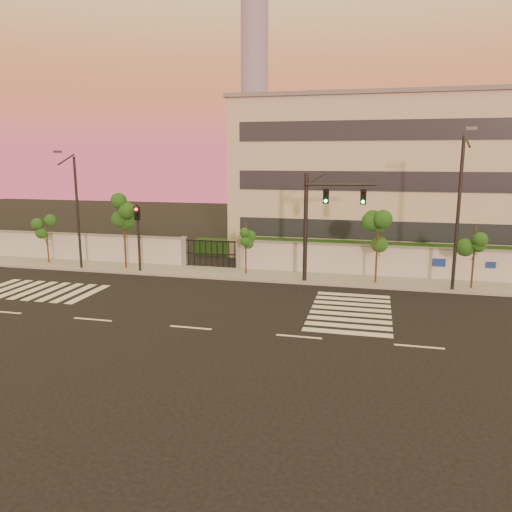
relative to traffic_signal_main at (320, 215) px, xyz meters
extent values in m
plane|color=black|center=(-4.75, -9.54, -4.26)|extent=(120.00, 120.00, 0.00)
cube|color=gray|center=(-4.75, 0.96, -4.19)|extent=(60.00, 3.00, 0.15)
cube|color=#AAADB1|center=(-22.25, 2.46, -3.26)|extent=(25.00, 0.30, 2.00)
cube|color=slate|center=(-22.25, 2.46, -2.20)|extent=(25.00, 0.36, 0.12)
cube|color=#AAADB1|center=(9.75, 2.46, -3.26)|extent=(31.00, 0.30, 2.00)
cube|color=slate|center=(9.75, 2.46, -2.20)|extent=(31.00, 0.36, 0.12)
cube|color=slate|center=(-9.75, 2.46, -3.16)|extent=(0.35, 0.35, 2.20)
cube|color=slate|center=(-5.75, 2.46, -3.16)|extent=(0.35, 0.35, 2.20)
cube|color=black|center=(4.25, 4.96, -3.36)|extent=(20.00, 2.00, 1.80)
cube|color=black|center=(-20.75, 4.96, -3.56)|extent=(12.00, 1.80, 1.40)
cube|color=black|center=(-7.75, 7.46, -3.66)|extent=(6.00, 1.50, 1.20)
cube|color=beige|center=(4.25, 12.46, 1.74)|extent=(24.00, 12.00, 12.00)
cube|color=#262D38|center=(4.25, 6.44, -1.76)|extent=(22.00, 0.08, 1.40)
cube|color=#262D38|center=(4.25, 6.44, 1.74)|extent=(22.00, 0.08, 1.40)
cube|color=#262D38|center=(4.25, 6.44, 5.24)|extent=(22.00, 0.08, 1.40)
cube|color=slate|center=(4.25, 12.46, 7.84)|extent=(24.40, 12.40, 0.30)
cylinder|color=slate|center=(-69.75, 270.46, 50.74)|extent=(16.00, 16.00, 110.00)
cube|color=silver|center=(-17.85, -5.54, -4.25)|extent=(0.50, 4.00, 0.02)
cube|color=silver|center=(-16.95, -5.54, -4.25)|extent=(0.50, 4.00, 0.02)
cube|color=silver|center=(-16.05, -5.54, -4.25)|extent=(0.50, 4.00, 0.02)
cube|color=silver|center=(-15.15, -5.54, -4.25)|extent=(0.50, 4.00, 0.02)
cube|color=silver|center=(-14.25, -5.54, -4.25)|extent=(0.50, 4.00, 0.02)
cube|color=silver|center=(-13.35, -5.54, -4.25)|extent=(0.50, 4.00, 0.02)
cube|color=silver|center=(-12.45, -5.54, -4.25)|extent=(0.50, 4.00, 0.02)
cube|color=silver|center=(2.25, -8.54, -4.25)|extent=(4.00, 0.50, 0.02)
cube|color=silver|center=(2.25, -7.64, -4.25)|extent=(4.00, 0.50, 0.02)
cube|color=silver|center=(2.25, -6.74, -4.25)|extent=(4.00, 0.50, 0.02)
cube|color=silver|center=(2.25, -5.84, -4.25)|extent=(4.00, 0.50, 0.02)
cube|color=silver|center=(2.25, -4.94, -4.25)|extent=(4.00, 0.50, 0.02)
cube|color=silver|center=(2.25, -4.04, -4.25)|extent=(4.00, 0.50, 0.02)
cube|color=silver|center=(2.25, -3.14, -4.25)|extent=(4.00, 0.50, 0.02)
cube|color=silver|center=(2.25, -2.24, -4.25)|extent=(4.00, 0.50, 0.02)
cube|color=silver|center=(-14.75, -9.54, -4.26)|extent=(2.00, 0.15, 0.01)
cube|color=silver|center=(-9.75, -9.54, -4.26)|extent=(2.00, 0.15, 0.01)
cube|color=silver|center=(-4.75, -9.54, -4.26)|extent=(2.00, 0.15, 0.01)
cube|color=silver|center=(0.25, -9.54, -4.26)|extent=(2.00, 0.15, 0.01)
cube|color=silver|center=(5.25, -9.54, -4.26)|extent=(2.00, 0.15, 0.01)
cylinder|color=#382314|center=(-19.66, 0.94, -2.49)|extent=(0.11, 0.11, 3.55)
sphere|color=#144817|center=(-19.66, 0.94, -1.43)|extent=(1.00, 1.00, 1.00)
sphere|color=#144817|center=(-19.34, 1.12, -1.96)|extent=(0.77, 0.77, 0.77)
sphere|color=#144817|center=(-19.93, 0.80, -1.78)|extent=(0.73, 0.73, 0.73)
cylinder|color=#382314|center=(-13.39, 0.72, -1.72)|extent=(0.13, 0.13, 5.09)
sphere|color=#144817|center=(-13.39, 0.72, -0.19)|extent=(1.20, 1.20, 1.20)
sphere|color=#144817|center=(-13.01, 0.93, -0.95)|extent=(0.92, 0.92, 0.92)
sphere|color=#144817|center=(-13.72, 0.55, -0.70)|extent=(0.87, 0.87, 0.87)
cylinder|color=#382314|center=(-4.86, 0.95, -2.48)|extent=(0.11, 0.11, 3.56)
sphere|color=#144817|center=(-4.86, 0.95, -1.41)|extent=(0.97, 0.97, 0.97)
sphere|color=#144817|center=(-4.56, 1.13, -1.95)|extent=(0.74, 0.74, 0.74)
sphere|color=#144817|center=(-5.13, 0.82, -1.77)|extent=(0.71, 0.71, 0.71)
cylinder|color=#382314|center=(3.44, 0.53, -2.08)|extent=(0.13, 0.13, 4.36)
sphere|color=#144817|center=(3.44, 0.53, -0.77)|extent=(1.16, 1.16, 1.16)
sphere|color=#144817|center=(3.81, 0.74, -1.43)|extent=(0.88, 0.88, 0.88)
sphere|color=#144817|center=(3.13, 0.37, -1.21)|extent=(0.84, 0.84, 0.84)
cylinder|color=#382314|center=(8.91, 0.49, -2.37)|extent=(0.12, 0.12, 3.80)
sphere|color=#144817|center=(8.91, 0.49, -1.23)|extent=(1.10, 1.10, 1.10)
sphere|color=#144817|center=(9.26, 0.69, -1.80)|extent=(0.84, 0.84, 0.84)
sphere|color=#144817|center=(8.61, 0.34, -1.61)|extent=(0.80, 0.80, 0.80)
cylinder|color=black|center=(-0.85, 0.01, -0.89)|extent=(0.26, 0.26, 6.75)
cylinder|color=black|center=(1.22, 0.01, 1.83)|extent=(4.10, 0.92, 0.17)
cube|color=black|center=(0.35, -0.04, 1.12)|extent=(0.38, 0.20, 0.98)
sphere|color=#0CF259|center=(0.35, -0.15, 0.82)|extent=(0.22, 0.22, 0.22)
cube|color=black|center=(2.52, -0.04, 1.12)|extent=(0.38, 0.20, 0.98)
sphere|color=#0CF259|center=(2.52, -0.15, 0.82)|extent=(0.22, 0.22, 0.22)
cylinder|color=black|center=(-12.02, 0.09, -1.94)|extent=(0.17, 0.17, 4.65)
cube|color=black|center=(-12.02, 0.04, -0.24)|extent=(0.36, 0.19, 0.93)
sphere|color=red|center=(-12.02, -0.07, 0.05)|extent=(0.21, 0.21, 0.21)
cylinder|color=black|center=(-16.41, 0.01, -0.41)|extent=(0.17, 0.17, 7.72)
cylinder|color=black|center=(-16.41, -0.86, 3.26)|extent=(0.10, 1.85, 0.75)
cube|color=#3F3F44|center=(-16.41, -1.73, 3.74)|extent=(0.48, 0.24, 0.14)
cylinder|color=black|center=(7.78, -0.13, 0.12)|extent=(0.20, 0.20, 8.77)
cylinder|color=black|center=(7.78, -1.12, 4.29)|extent=(0.11, 2.10, 0.85)
cube|color=#3F3F44|center=(7.78, -2.10, 4.84)|extent=(0.55, 0.27, 0.16)
camera|label=1|loc=(3.24, -29.98, 3.41)|focal=35.00mm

